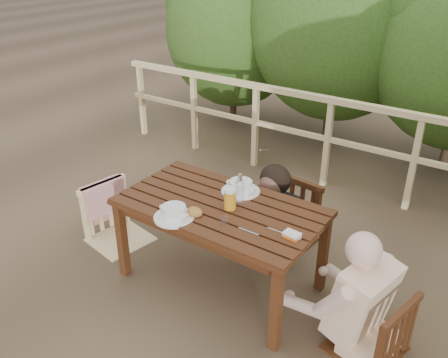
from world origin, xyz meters
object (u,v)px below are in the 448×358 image
Objects in this scene: soup_near at (174,212)px; tumbler at (225,222)px; table at (220,245)px; beer_glass at (230,199)px; diner_right at (385,266)px; chair_far at (284,191)px; bread_roll at (195,212)px; woman at (286,180)px; butter_tub at (292,236)px; chair_right at (374,296)px; soup_far at (241,187)px; chair_left at (115,193)px; bottle at (240,190)px.

soup_near is 0.37m from tumbler.
beer_glass reaches higher than table.
table is 1.07× the size of diner_right.
chair_far is at bearing 74.07° from soup_near.
soup_near is 2.40× the size of bread_roll.
bread_roll is at bearing 84.94° from woman.
beer_glass is at bearing 176.64° from butter_tub.
beer_glass is at bearing -2.76° from table.
beer_glass is (-1.11, 0.02, 0.33)m from chair_right.
soup_far is at bearing 106.25° from beer_glass.
table is at bearing 101.56° from diner_right.
table is at bearing -78.47° from chair_right.
soup_far is 0.49m from tumbler.
soup_far is (-0.12, -0.52, 0.13)m from woman.
chair_left is 2.28m from chair_right.
butter_tub is at bearing -80.96° from chair_left.
woman is (1.21, 0.83, 0.13)m from chair_left.
beer_glass is (-0.05, -0.76, 0.26)m from chair_far.
bottle is (-1.12, 0.12, 0.12)m from diner_right.
chair_far is at bearing 67.14° from diner_right.
chair_right is 1.16m from beer_glass.
woman reaches higher than bread_roll.
table is at bearing -92.69° from soup_far.
table is 0.45m from bread_roll.
table is 0.45m from beer_glass.
tumbler is at bearing 99.07° from woman.
chair_left is 1.72m from butter_tub.
soup_far is at bearing -63.99° from chair_left.
woman is (-1.07, 0.81, 0.16)m from chair_right.
table is 13.47× the size of butter_tub.
chair_left reaches higher than chair_right.
soup_near is at bearing -134.72° from bread_roll.
soup_near is at bearing -107.52° from soup_far.
beer_glass is (-0.05, -0.78, 0.17)m from woman.
chair_far reaches higher than bread_roll.
woman reaches higher than chair_left.
soup_near reaches higher than table.
chair_left is 1.08× the size of chair_right.
tumbler is at bearing -48.36° from table.
beer_glass is at bearing -78.35° from chair_right.
butter_tub is (1.71, -0.03, 0.23)m from chair_left.
woman is at bearing 76.48° from soup_far.
bottle is 0.32m from tumbler.
soup_far is 2.72× the size of butter_tub.
bottle is at bearing 103.09° from tumbler.
chair_far is 8.58× the size of bread_roll.
chair_far is at bearing -46.25° from chair_left.
table is at bearing 86.60° from woman.
soup_near is (-0.17, -0.32, 0.40)m from table.
chair_right is 1.35m from woman.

